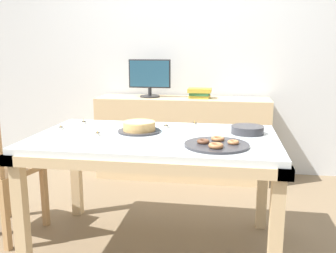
{
  "coord_description": "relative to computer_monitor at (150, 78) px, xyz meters",
  "views": [
    {
      "loc": [
        0.45,
        -2.26,
        1.3
      ],
      "look_at": [
        0.08,
        0.01,
        0.83
      ],
      "focal_mm": 40.0,
      "sensor_mm": 36.0,
      "label": 1
    }
  ],
  "objects": [
    {
      "name": "cake_chocolate_round",
      "position": [
        0.21,
        -1.35,
        -0.22
      ],
      "size": [
        0.28,
        0.28,
        0.07
      ],
      "color": "#333338",
      "rests_on": "dining_table"
    },
    {
      "name": "tealight_near_front",
      "position": [
        -0.02,
        -1.49,
        -0.24
      ],
      "size": [
        0.04,
        0.04,
        0.04
      ],
      "color": "silver",
      "rests_on": "dining_table"
    },
    {
      "name": "pastry_platter",
      "position": [
        0.73,
        -1.64,
        -0.24
      ],
      "size": [
        0.37,
        0.37,
        0.04
      ],
      "color": "#333338",
      "rests_on": "dining_table"
    },
    {
      "name": "ground_plane",
      "position": [
        0.34,
        -1.44,
        -1.01
      ],
      "size": [
        12.0,
        12.0,
        0.0
      ],
      "primitive_type": "plane",
      "color": "#7A664C"
    },
    {
      "name": "tealight_right_edge",
      "position": [
        0.55,
        -1.07,
        -0.24
      ],
      "size": [
        0.04,
        0.04,
        0.04
      ],
      "color": "silver",
      "rests_on": "dining_table"
    },
    {
      "name": "computer_monitor",
      "position": [
        0.0,
        0.0,
        0.0
      ],
      "size": [
        0.42,
        0.2,
        0.38
      ],
      "color": "#262628",
      "rests_on": "sideboard"
    },
    {
      "name": "tealight_centre",
      "position": [
        -0.33,
        -1.36,
        -0.24
      ],
      "size": [
        0.04,
        0.04,
        0.04
      ],
      "color": "silver",
      "rests_on": "dining_table"
    },
    {
      "name": "tealight_left_edge",
      "position": [
        0.37,
        -1.19,
        -0.24
      ],
      "size": [
        0.04,
        0.04,
        0.04
      ],
      "color": "silver",
      "rests_on": "dining_table"
    },
    {
      "name": "sideboard",
      "position": [
        0.34,
        0.0,
        -0.6
      ],
      "size": [
        1.72,
        0.44,
        0.82
      ],
      "color": "#D1B284",
      "rests_on": "ground"
    },
    {
      "name": "plate_stack",
      "position": [
        0.92,
        -1.29,
        -0.22
      ],
      "size": [
        0.21,
        0.21,
        0.05
      ],
      "color": "#333338",
      "rests_on": "dining_table"
    },
    {
      "name": "book_stack",
      "position": [
        0.51,
        0.0,
        -0.14
      ],
      "size": [
        0.23,
        0.17,
        0.1
      ],
      "color": "#B29933",
      "rests_on": "sideboard"
    },
    {
      "name": "dining_table",
      "position": [
        0.34,
        -1.44,
        -0.34
      ],
      "size": [
        1.56,
        0.93,
        0.77
      ],
      "color": "silver",
      "rests_on": "ground"
    },
    {
      "name": "wall_back",
      "position": [
        0.34,
        0.3,
        0.29
      ],
      "size": [
        8.0,
        0.1,
        2.6
      ],
      "primitive_type": "cube",
      "color": "silver",
      "rests_on": "ground"
    },
    {
      "name": "tealight_near_cakes",
      "position": [
        -0.25,
        -1.14,
        -0.24
      ],
      "size": [
        0.04,
        0.04,
        0.04
      ],
      "color": "silver",
      "rests_on": "dining_table"
    }
  ]
}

